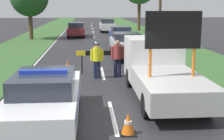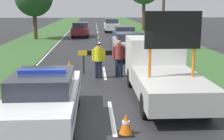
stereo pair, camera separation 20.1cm
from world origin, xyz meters
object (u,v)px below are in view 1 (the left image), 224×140
traffic_cone_near_truck (128,124)px  police_officer (97,58)px  work_truck (160,68)px  police_car (45,97)px  traffic_cone_centre_front (68,67)px  queued_car_wagon_maroon (76,29)px  traffic_cone_near_police (49,82)px  queued_car_sedan_silver (126,45)px  queued_car_hatch_blue (121,35)px  road_barrier (103,55)px  utility_pole (160,2)px  queued_car_van_white (107,25)px  pedestrian_civilian (117,56)px

traffic_cone_near_truck → police_officer: bearing=95.3°
work_truck → police_car: bearing=37.0°
police_car → traffic_cone_near_truck: 2.43m
traffic_cone_centre_front → queued_car_wagon_maroon: queued_car_wagon_maroon is taller
traffic_cone_near_police → queued_car_sedan_silver: bearing=60.9°
queued_car_hatch_blue → traffic_cone_near_police: bearing=72.8°
road_barrier → queued_car_hatch_blue: bearing=76.7°
work_truck → utility_pole: 11.61m
queued_car_van_white → pedestrian_civilian: bearing=87.5°
traffic_cone_near_police → queued_car_wagon_maroon: queued_car_wagon_maroon is taller
traffic_cone_near_police → queued_car_hatch_blue: 14.90m
queued_car_van_white → road_barrier: bearing=86.0°
traffic_cone_near_police → queued_car_wagon_maroon: bearing=89.0°
police_officer → utility_pole: size_ratio=0.24×
traffic_cone_near_truck → queued_car_sedan_silver: bearing=83.2°
pedestrian_civilian → utility_pole: 9.18m
queued_car_wagon_maroon → utility_pole: (6.35, -11.55, 2.74)m
queued_car_sedan_silver → traffic_cone_centre_front: bearing=52.7°
work_truck → road_barrier: work_truck is taller
pedestrian_civilian → queued_car_van_white: pedestrian_civilian is taller
traffic_cone_centre_front → utility_pole: bearing=49.2°
police_officer → queued_car_hatch_blue: bearing=-90.7°
road_barrier → queued_car_wagon_maroon: 18.69m
traffic_cone_centre_front → queued_car_sedan_silver: 5.68m
police_car → traffic_cone_centre_front: 6.63m
traffic_cone_centre_front → traffic_cone_near_truck: bearing=-75.1°
traffic_cone_near_police → queued_car_van_white: (4.08, 27.39, 0.57)m
police_car → queued_car_wagon_maroon: (-0.01, 25.26, -0.00)m
road_barrier → queued_car_sedan_silver: (1.67, 4.43, -0.06)m
traffic_cone_near_police → utility_pole: 12.34m
traffic_cone_near_truck → queued_car_hatch_blue: 19.10m
traffic_cone_centre_front → queued_car_van_white: (3.49, 24.67, 0.51)m
queued_car_hatch_blue → queued_car_wagon_maroon: 8.20m
traffic_cone_near_police → traffic_cone_centre_front: 2.79m
police_car → queued_car_hatch_blue: police_car is taller
queued_car_sedan_silver → queued_car_van_white: queued_car_van_white is taller
queued_car_sedan_silver → pedestrian_civilian: bearing=78.7°
traffic_cone_centre_front → police_officer: bearing=-37.1°
road_barrier → police_officer: (-0.36, -1.12, 0.05)m
road_barrier → traffic_cone_near_truck: road_barrier is taller
police_car → utility_pole: (6.34, 13.71, 2.74)m
road_barrier → traffic_cone_centre_front: 1.85m
road_barrier → police_officer: police_officer is taller
road_barrier → utility_pole: size_ratio=0.39×
police_officer → queued_car_wagon_maroon: size_ratio=0.38×
road_barrier → queued_car_hatch_blue: (2.05, 11.44, -0.10)m
traffic_cone_near_police → queued_car_van_white: 27.70m
police_car → police_officer: 5.78m
pedestrian_civilian → traffic_cone_near_police: bearing=-153.3°
work_truck → road_barrier: (-1.87, 4.02, -0.08)m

